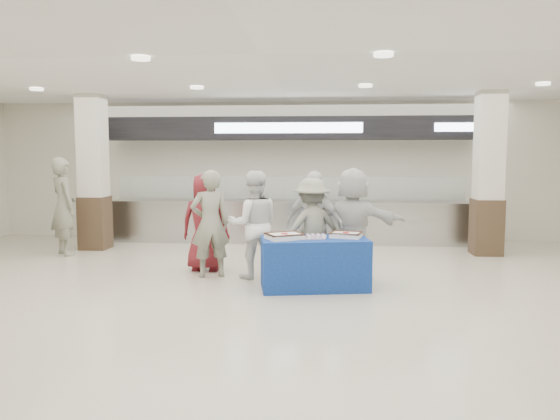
# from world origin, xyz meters

# --- Properties ---
(ground) EXTENTS (14.00, 14.00, 0.00)m
(ground) POSITION_xyz_m (0.00, 0.00, 0.00)
(ground) COLOR beige
(ground) RESTS_ON ground
(serving_line) EXTENTS (8.70, 0.85, 2.80)m
(serving_line) POSITION_xyz_m (0.00, 5.40, 1.16)
(serving_line) COLOR #AEB1B5
(serving_line) RESTS_ON ground
(column_left) EXTENTS (0.55, 0.55, 3.20)m
(column_left) POSITION_xyz_m (-4.00, 4.20, 1.53)
(column_left) COLOR #342517
(column_left) RESTS_ON ground
(column_right) EXTENTS (0.55, 0.55, 3.20)m
(column_right) POSITION_xyz_m (4.00, 4.20, 1.53)
(column_right) COLOR #342517
(column_right) RESTS_ON ground
(display_table) EXTENTS (1.66, 1.03, 0.75)m
(display_table) POSITION_xyz_m (0.66, 1.14, 0.38)
(display_table) COLOR navy
(display_table) RESTS_ON ground
(sheet_cake_left) EXTENTS (0.61, 0.57, 0.10)m
(sheet_cake_left) POSITION_xyz_m (0.23, 1.02, 0.80)
(sheet_cake_left) COLOR white
(sheet_cake_left) RESTS_ON display_table
(sheet_cake_right) EXTENTS (0.51, 0.44, 0.09)m
(sheet_cake_right) POSITION_xyz_m (1.13, 1.27, 0.80)
(sheet_cake_right) COLOR white
(sheet_cake_right) RESTS_ON display_table
(cupcake_tray) EXTENTS (0.42, 0.35, 0.06)m
(cupcake_tray) POSITION_xyz_m (0.61, 1.10, 0.78)
(cupcake_tray) COLOR #BCBBC0
(cupcake_tray) RESTS_ON display_table
(civilian_maroon) EXTENTS (0.83, 0.55, 1.66)m
(civilian_maroon) POSITION_xyz_m (-1.22, 2.26, 0.83)
(civilian_maroon) COLOR maroon
(civilian_maroon) RESTS_ON ground
(soldier_a) EXTENTS (0.74, 0.62, 1.73)m
(soldier_a) POSITION_xyz_m (-1.03, 1.78, 0.87)
(soldier_a) COLOR slate
(soldier_a) RESTS_ON ground
(chef_tall) EXTENTS (0.96, 0.82, 1.72)m
(chef_tall) POSITION_xyz_m (-0.32, 1.78, 0.86)
(chef_tall) COLOR white
(chef_tall) RESTS_ON ground
(chef_short) EXTENTS (1.09, 0.79, 1.72)m
(chef_short) POSITION_xyz_m (0.65, 1.87, 0.86)
(chef_short) COLOR white
(chef_short) RESTS_ON ground
(soldier_b) EXTENTS (1.20, 0.97, 1.61)m
(soldier_b) POSITION_xyz_m (0.61, 1.78, 0.81)
(soldier_b) COLOR slate
(soldier_b) RESTS_ON ground
(civilian_white) EXTENTS (1.69, 0.71, 1.77)m
(civilian_white) POSITION_xyz_m (1.25, 1.80, 0.89)
(civilian_white) COLOR silver
(civilian_white) RESTS_ON ground
(soldier_bg) EXTENTS (0.82, 0.82, 1.92)m
(soldier_bg) POSITION_xyz_m (-4.31, 3.48, 0.96)
(soldier_bg) COLOR slate
(soldier_bg) RESTS_ON ground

